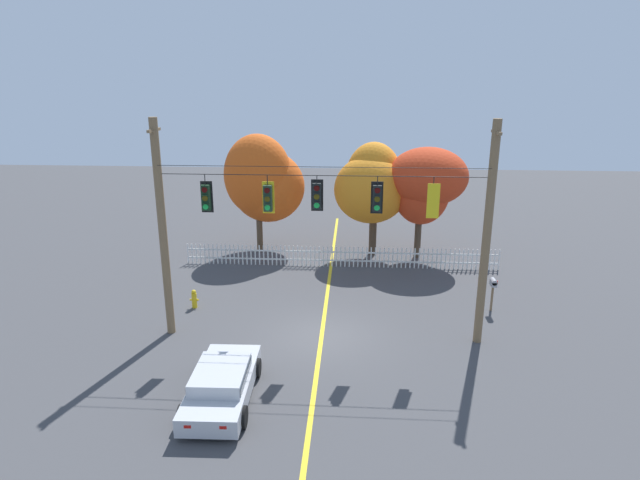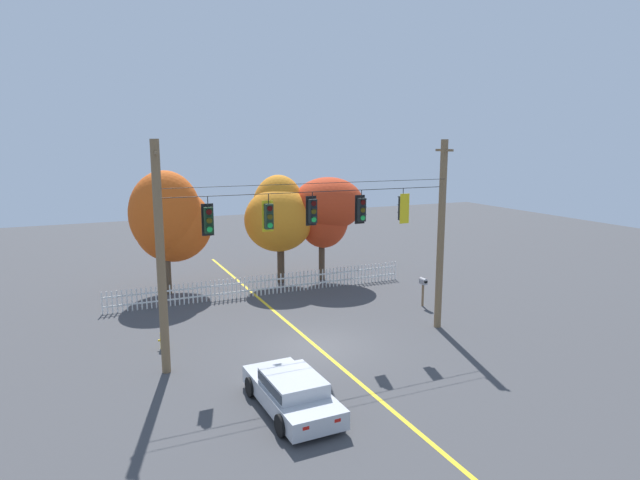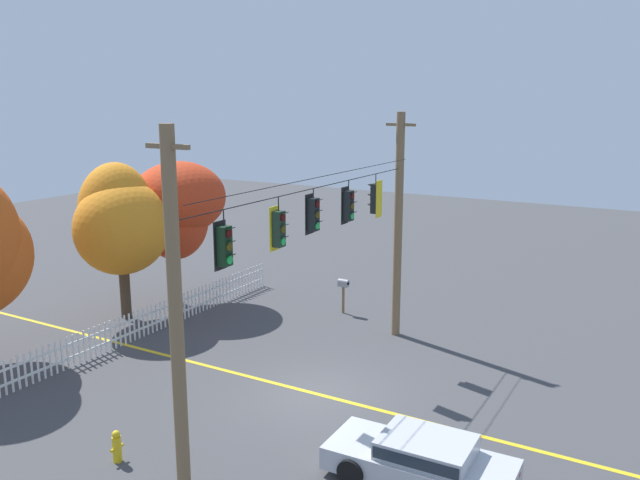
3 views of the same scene
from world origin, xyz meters
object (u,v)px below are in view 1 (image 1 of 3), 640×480
object	(u,v)px
traffic_signal_northbound_secondary	(433,200)
fire_hydrant	(194,299)
traffic_signal_southbound_primary	(317,196)
parked_car	(222,383)
roadside_mailbox	(493,285)
traffic_signal_northbound_primary	(206,197)
traffic_signal_westbound_side	(377,198)
traffic_signal_eastbound_side	(268,198)
autumn_maple_mid	(372,185)
autumn_maple_near_fence	(263,181)
autumn_oak_far_east	(426,183)

from	to	relation	value
traffic_signal_northbound_secondary	fire_hydrant	bearing A→B (deg)	166.13
traffic_signal_southbound_primary	parked_car	bearing A→B (deg)	-120.50
traffic_signal_northbound_secondary	roadside_mailbox	xyz separation A→B (m)	(3.16, 2.86, -4.22)
traffic_signal_northbound_primary	traffic_signal_westbound_side	size ratio (longest dim) A/B	1.04
traffic_signal_southbound_primary	fire_hydrant	distance (m)	7.82
traffic_signal_eastbound_side	fire_hydrant	distance (m)	6.63
traffic_signal_eastbound_side	autumn_maple_mid	distance (m)	10.92
traffic_signal_westbound_side	fire_hydrant	distance (m)	9.39
traffic_signal_westbound_side	autumn_maple_near_fence	distance (m)	12.15
autumn_oak_far_east	fire_hydrant	bearing A→B (deg)	-145.37
autumn_maple_mid	fire_hydrant	world-z (taller)	autumn_maple_mid
traffic_signal_northbound_secondary	autumn_maple_mid	xyz separation A→B (m)	(-1.79, 10.07, -1.44)
autumn_maple_near_fence	parked_car	size ratio (longest dim) A/B	1.52
traffic_signal_eastbound_side	traffic_signal_westbound_side	distance (m)	3.87
traffic_signal_eastbound_side	traffic_signal_southbound_primary	size ratio (longest dim) A/B	1.09
traffic_signal_northbound_secondary	autumn_maple_mid	size ratio (longest dim) A/B	0.23
traffic_signal_northbound_primary	traffic_signal_westbound_side	world-z (taller)	same
autumn_maple_near_fence	traffic_signal_northbound_secondary	bearing A→B (deg)	-53.56
traffic_signal_eastbound_side	traffic_signal_westbound_side	bearing A→B (deg)	-0.00
traffic_signal_eastbound_side	autumn_maple_near_fence	distance (m)	10.82
traffic_signal_northbound_primary	autumn_maple_mid	size ratio (longest dim) A/B	0.23
traffic_signal_northbound_primary	autumn_maple_near_fence	xyz separation A→B (m)	(0.25, 10.54, -1.39)
roadside_mailbox	autumn_maple_near_fence	bearing A→B (deg)	144.89
traffic_signal_eastbound_side	traffic_signal_westbound_side	size ratio (longest dim) A/B	1.04
traffic_signal_northbound_primary	traffic_signal_westbound_side	distance (m)	6.11
fire_hydrant	traffic_signal_northbound_secondary	bearing A→B (deg)	-13.87
traffic_signal_northbound_primary	autumn_maple_near_fence	size ratio (longest dim) A/B	0.21
fire_hydrant	parked_car	bearing A→B (deg)	-67.03
parked_car	fire_hydrant	bearing A→B (deg)	112.97
parked_car	traffic_signal_eastbound_side	bearing A→B (deg)	79.15
autumn_oak_far_east	traffic_signal_northbound_primary	bearing A→B (deg)	-133.33
traffic_signal_westbound_side	fire_hydrant	world-z (taller)	traffic_signal_westbound_side
traffic_signal_eastbound_side	roadside_mailbox	size ratio (longest dim) A/B	0.98
autumn_oak_far_east	parked_car	xyz separation A→B (m)	(-7.66, -14.01, -3.60)
traffic_signal_eastbound_side	parked_car	xyz separation A→B (m)	(-0.85, -4.41, -4.78)
traffic_signal_westbound_side	fire_hydrant	size ratio (longest dim) A/B	1.67
traffic_signal_westbound_side	traffic_signal_eastbound_side	bearing A→B (deg)	180.00
traffic_signal_northbound_primary	traffic_signal_northbound_secondary	bearing A→B (deg)	-0.14
traffic_signal_southbound_primary	traffic_signal_westbound_side	distance (m)	2.12
traffic_signal_southbound_primary	traffic_signal_westbound_side	size ratio (longest dim) A/B	0.96
autumn_oak_far_east	parked_car	world-z (taller)	autumn_oak_far_east
traffic_signal_southbound_primary	parked_car	world-z (taller)	traffic_signal_southbound_primary
traffic_signal_westbound_side	traffic_signal_southbound_primary	bearing A→B (deg)	-180.00
autumn_maple_mid	traffic_signal_eastbound_side	bearing A→B (deg)	-111.79
traffic_signal_northbound_secondary	fire_hydrant	xyz separation A→B (m)	(-9.52, 2.35, -5.00)
traffic_signal_northbound_primary	traffic_signal_southbound_primary	size ratio (longest dim) A/B	1.09
traffic_signal_eastbound_side	roadside_mailbox	xyz separation A→B (m)	(8.97, 2.84, -4.21)
traffic_signal_eastbound_side	autumn_oak_far_east	size ratio (longest dim) A/B	0.23
traffic_signal_eastbound_side	traffic_signal_southbound_primary	xyz separation A→B (m)	(1.75, -0.00, 0.11)
autumn_maple_mid	parked_car	bearing A→B (deg)	-108.58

